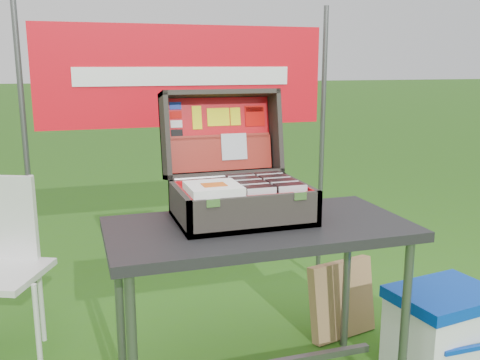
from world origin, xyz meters
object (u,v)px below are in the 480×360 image
object	(u,v)px
table	(258,311)
cooler	(442,332)
cardboard_box	(342,299)
suitcase	(237,157)

from	to	relation	value
table	cooler	world-z (taller)	table
table	cardboard_box	xyz separation A→B (m)	(0.58, 0.34, -0.18)
cooler	cardboard_box	bearing A→B (deg)	112.18
suitcase	cardboard_box	xyz separation A→B (m)	(0.62, 0.21, -0.80)
table	suitcase	distance (m)	0.64
suitcase	cooler	world-z (taller)	suitcase
table	cooler	bearing A→B (deg)	-6.72
table	suitcase	world-z (taller)	suitcase
suitcase	cooler	size ratio (longest dim) A/B	1.20
cooler	cardboard_box	xyz separation A→B (m)	(-0.26, 0.45, -0.00)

